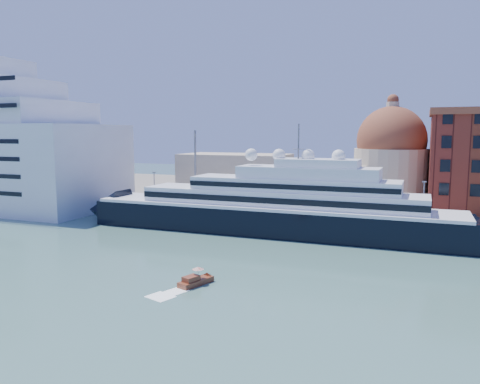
% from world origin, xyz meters
% --- Properties ---
extents(ground, '(400.00, 400.00, 0.00)m').
position_xyz_m(ground, '(0.00, 0.00, 0.00)').
color(ground, '#375F56').
rests_on(ground, ground).
extents(quay, '(180.00, 10.00, 2.50)m').
position_xyz_m(quay, '(0.00, 34.00, 1.25)').
color(quay, gray).
rests_on(quay, ground).
extents(land, '(260.00, 72.00, 2.00)m').
position_xyz_m(land, '(0.00, 75.00, 1.00)').
color(land, slate).
rests_on(land, ground).
extents(quay_fence, '(180.00, 0.10, 1.20)m').
position_xyz_m(quay_fence, '(0.00, 29.50, 3.10)').
color(quay_fence, slate).
rests_on(quay_fence, quay).
extents(superyacht, '(84.60, 11.73, 25.29)m').
position_xyz_m(superyacht, '(-0.89, 23.00, 4.36)').
color(superyacht, black).
rests_on(superyacht, ground).
extents(service_barge, '(12.48, 7.13, 2.67)m').
position_xyz_m(service_barge, '(-56.42, 22.58, 0.77)').
color(service_barge, white).
rests_on(service_barge, ground).
extents(water_taxi, '(3.32, 5.46, 2.46)m').
position_xyz_m(water_taxi, '(2.35, -11.61, 0.59)').
color(water_taxi, maroon).
rests_on(water_taxi, ground).
extents(church, '(66.00, 18.00, 25.50)m').
position_xyz_m(church, '(6.39, 57.72, 10.91)').
color(church, beige).
rests_on(church, land).
extents(lamp_posts, '(120.80, 2.40, 18.00)m').
position_xyz_m(lamp_posts, '(-12.67, 32.27, 9.84)').
color(lamp_posts, slate).
rests_on(lamp_posts, quay).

